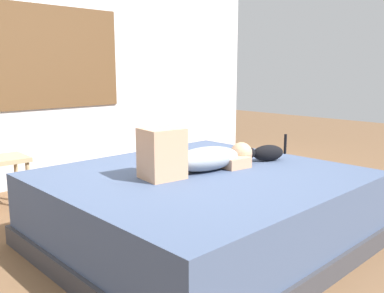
{
  "coord_description": "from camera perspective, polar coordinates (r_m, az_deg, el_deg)",
  "views": [
    {
      "loc": [
        -1.95,
        -2.11,
        1.25
      ],
      "look_at": [
        0.18,
        0.11,
        0.68
      ],
      "focal_mm": 38.83,
      "sensor_mm": 36.0,
      "label": 1
    }
  ],
  "objects": [
    {
      "name": "back_wall_with_window",
      "position": [
        4.82,
        -20.34,
        12.28
      ],
      "size": [
        6.4,
        0.14,
        2.9
      ],
      "color": "silver",
      "rests_on": "ground"
    },
    {
      "name": "ground_plane",
      "position": [
        3.13,
        -0.95,
        -12.99
      ],
      "size": [
        16.0,
        16.0,
        0.0
      ],
      "primitive_type": "plane",
      "color": "brown"
    },
    {
      "name": "cat",
      "position": [
        3.36,
        10.13,
        -0.86
      ],
      "size": [
        0.33,
        0.22,
        0.21
      ],
      "color": "black",
      "rests_on": "bed"
    },
    {
      "name": "bed",
      "position": [
        3.02,
        1.27,
        -8.54
      ],
      "size": [
        2.08,
        1.93,
        0.53
      ],
      "color": "#38383D",
      "rests_on": "ground"
    },
    {
      "name": "person_lying",
      "position": [
        2.94,
        0.53,
        -1.37
      ],
      "size": [
        0.94,
        0.37,
        0.34
      ],
      "color": "#8C939E",
      "rests_on": "bed"
    }
  ]
}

